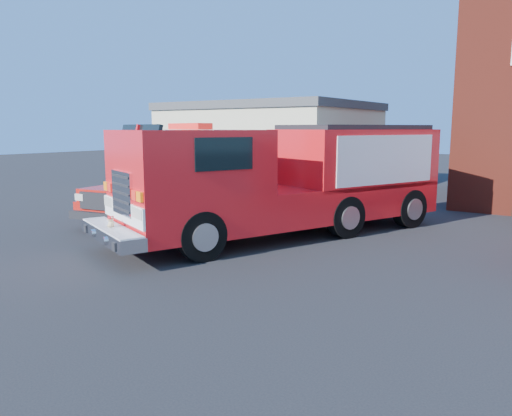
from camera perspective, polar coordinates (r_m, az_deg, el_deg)
The scene contains 4 objects.
ground at distance 12.20m, azimuth 3.25°, elevation -5.30°, with size 100.00×100.00×0.00m, color black.
side_building at distance 27.63m, azimuth 1.64°, elevation 7.44°, with size 10.20×8.20×4.35m.
fire_engine at distance 14.16m, azimuth 3.89°, elevation 3.43°, with size 6.41×10.55×3.15m.
pickup_truck at distance 17.30m, azimuth -10.36°, elevation 2.15°, with size 3.16×6.55×2.06m.
Camera 1 is at (6.21, -10.05, 3.05)m, focal length 35.00 mm.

